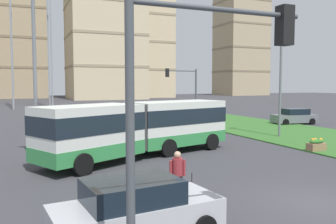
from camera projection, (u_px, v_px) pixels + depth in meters
ground_plane at (318, 203)px, 12.00m from camera, size 260.00×260.00×0.00m
grass_median at (331, 140)px, 25.61m from camera, size 10.00×70.00×0.08m
articulated_bus at (140, 127)px, 19.59m from camera, size 11.84×6.56×3.00m
car_white_van at (59, 121)px, 31.90m from camera, size 4.46×2.14×1.58m
car_grey_wagon at (294, 117)px, 36.04m from camera, size 4.61×2.52×1.58m
car_silver_hatch at (136, 210)px, 9.19m from camera, size 4.56×2.38×1.58m
pedestrian_crossing at (177, 173)px, 12.12m from camera, size 0.58×0.36×1.74m
rolling_suitcase at (192, 192)px, 12.16m from camera, size 0.28×0.39×0.97m
flower_planter_2 at (316, 145)px, 21.18m from camera, size 1.10×0.56×0.74m
traffic_light_near_left at (194, 91)px, 6.52m from camera, size 3.67×0.28×5.60m
traffic_light_far_right at (185, 87)px, 34.07m from camera, size 3.41×0.28×5.52m
streetlight_left at (34, 57)px, 17.46m from camera, size 0.70×0.28×9.82m
streetlight_median at (281, 67)px, 26.62m from camera, size 0.70×0.28×9.82m
apartment_tower_westcentre at (19, 27)px, 109.43m from camera, size 15.32×20.10×43.28m
apartment_tower_centre at (104, 8)px, 99.73m from camera, size 20.30×18.73×51.36m
apartment_tower_eastcentre at (144, 18)px, 112.23m from camera, size 16.26×14.47×50.20m
apartment_tower_east at (241, 38)px, 136.33m from camera, size 16.82×15.07×43.59m
transmission_pylon at (30, 4)px, 59.12m from camera, size 9.00×6.24×31.96m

